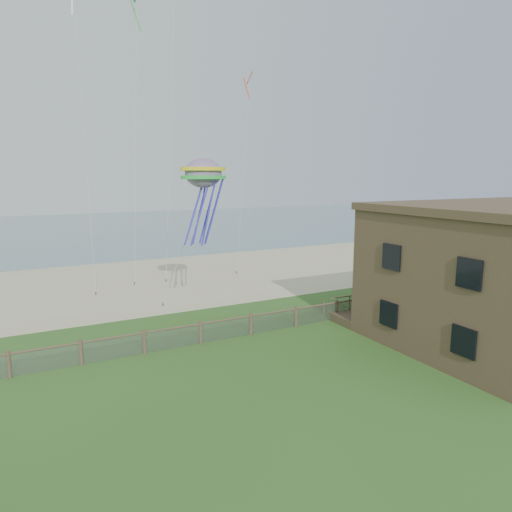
{
  "coord_description": "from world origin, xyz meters",
  "views": [
    {
      "loc": [
        -11.12,
        -15.9,
        8.82
      ],
      "look_at": [
        1.37,
        8.0,
        4.09
      ],
      "focal_mm": 32.0,
      "sensor_mm": 36.0,
      "label": 1
    }
  ],
  "objects": [
    {
      "name": "ground",
      "position": [
        0.0,
        0.0,
        0.0
      ],
      "size": [
        160.0,
        160.0,
        0.0
      ],
      "primitive_type": "plane",
      "color": "#32561D",
      "rests_on": "ground"
    },
    {
      "name": "octopus_kite",
      "position": [
        -0.74,
        10.98,
        7.48
      ],
      "size": [
        3.19,
        2.49,
        5.97
      ],
      "primitive_type": null,
      "rotation": [
        0.0,
        0.0,
        0.16
      ],
      "color": "#DC5022"
    },
    {
      "name": "sand_beach",
      "position": [
        0.0,
        22.0,
        0.0
      ],
      "size": [
        72.0,
        20.0,
        0.02
      ],
      "primitive_type": "cube",
      "color": "tan",
      "rests_on": "ground"
    },
    {
      "name": "motel_deck",
      "position": [
        13.0,
        5.0,
        0.25
      ],
      "size": [
        15.0,
        2.0,
        0.5
      ],
      "primitive_type": "cube",
      "color": "brown",
      "rests_on": "ground"
    },
    {
      "name": "ocean",
      "position": [
        0.0,
        66.0,
        0.0
      ],
      "size": [
        160.0,
        68.0,
        0.02
      ],
      "primitive_type": "cube",
      "color": "slate",
      "rests_on": "ground"
    },
    {
      "name": "chainlink_fence",
      "position": [
        0.0,
        6.0,
        0.55
      ],
      "size": [
        36.2,
        0.2,
        1.25
      ],
      "primitive_type": null,
      "color": "#483728",
      "rests_on": "ground"
    },
    {
      "name": "kite_green",
      "position": [
        -2.89,
        17.15,
        20.2
      ],
      "size": [
        1.8,
        1.43,
        2.3
      ],
      "primitive_type": null,
      "rotation": [
        0.44,
        0.0,
        1.22
      ],
      "color": "green"
    },
    {
      "name": "kite_red",
      "position": [
        5.66,
        17.24,
        16.03
      ],
      "size": [
        1.61,
        1.43,
        1.78
      ],
      "primitive_type": null,
      "rotation": [
        0.44,
        0.0,
        1.13
      ],
      "color": "red"
    },
    {
      "name": "picnic_table",
      "position": [
        7.46,
        5.0,
        0.35
      ],
      "size": [
        1.88,
        1.58,
        0.69
      ],
      "primitive_type": null,
      "rotation": [
        0.0,
        0.0,
        -0.23
      ],
      "color": "brown",
      "rests_on": "ground"
    }
  ]
}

